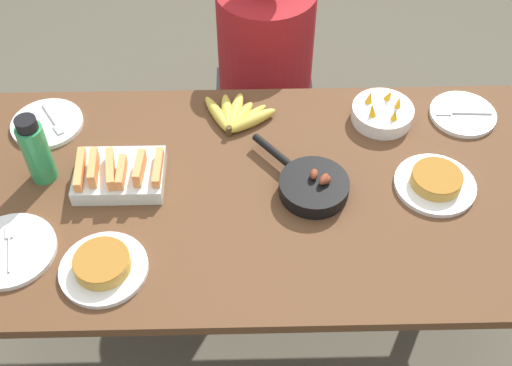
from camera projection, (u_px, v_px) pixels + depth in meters
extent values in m
plane|color=#565142|center=(256.00, 314.00, 2.51)|extent=(14.00, 14.00, 0.00)
cube|color=brown|center=(256.00, 193.00, 1.95)|extent=(1.82, 0.93, 0.03)
cylinder|color=brown|center=(36.00, 180.00, 2.49)|extent=(0.07, 0.07, 0.72)
cylinder|color=brown|center=(470.00, 173.00, 2.52)|extent=(0.07, 0.07, 0.72)
ellipsoid|color=gold|center=(251.00, 121.00, 2.11)|extent=(0.18, 0.14, 0.04)
ellipsoid|color=gold|center=(247.00, 119.00, 2.12)|extent=(0.15, 0.15, 0.03)
ellipsoid|color=gold|center=(240.00, 117.00, 2.12)|extent=(0.11, 0.16, 0.04)
ellipsoid|color=gold|center=(235.00, 113.00, 2.14)|extent=(0.08, 0.20, 0.04)
ellipsoid|color=gold|center=(227.00, 113.00, 2.14)|extent=(0.05, 0.19, 0.04)
ellipsoid|color=gold|center=(218.00, 115.00, 2.13)|extent=(0.12, 0.19, 0.04)
cylinder|color=#4C3819|center=(229.00, 131.00, 2.08)|extent=(0.02, 0.02, 0.04)
cube|color=silver|center=(120.00, 175.00, 1.95)|extent=(0.27, 0.20, 0.05)
cube|color=#ED8E4C|center=(80.00, 170.00, 1.91)|extent=(0.03, 0.16, 0.04)
cube|color=#ED8E4C|center=(94.00, 168.00, 1.90)|extent=(0.03, 0.12, 0.05)
cube|color=#ED8E4C|center=(111.00, 169.00, 1.90)|extent=(0.04, 0.14, 0.04)
cube|color=#ED8E4C|center=(121.00, 173.00, 1.90)|extent=(0.02, 0.11, 0.04)
cube|color=#ED8E4C|center=(140.00, 169.00, 1.90)|extent=(0.03, 0.11, 0.05)
cube|color=#ED8E4C|center=(158.00, 168.00, 1.91)|extent=(0.02, 0.14, 0.04)
cylinder|color=black|center=(313.00, 192.00, 1.93)|extent=(0.21, 0.21, 0.01)
cylinder|color=black|center=(314.00, 186.00, 1.91)|extent=(0.21, 0.21, 0.04)
cylinder|color=black|center=(272.00, 151.00, 2.00)|extent=(0.12, 0.14, 0.02)
ellipsoid|color=brown|center=(324.00, 179.00, 1.88)|extent=(0.04, 0.05, 0.03)
ellipsoid|color=brown|center=(326.00, 180.00, 1.88)|extent=(0.04, 0.04, 0.03)
ellipsoid|color=brown|center=(314.00, 175.00, 1.89)|extent=(0.04, 0.04, 0.03)
cylinder|color=white|center=(435.00, 186.00, 1.94)|extent=(0.25, 0.25, 0.02)
cylinder|color=gold|center=(437.00, 180.00, 1.92)|extent=(0.15, 0.15, 0.03)
cylinder|color=#9F6624|center=(438.00, 176.00, 1.91)|extent=(0.15, 0.15, 0.00)
cylinder|color=white|center=(104.00, 269.00, 1.74)|extent=(0.24, 0.24, 0.02)
cylinder|color=gold|center=(102.00, 263.00, 1.72)|extent=(0.15, 0.15, 0.04)
cylinder|color=#9F6624|center=(101.00, 259.00, 1.71)|extent=(0.15, 0.15, 0.00)
cylinder|color=white|center=(47.00, 124.00, 2.12)|extent=(0.24, 0.24, 0.02)
cylinder|color=#B2B2B7|center=(49.00, 115.00, 2.13)|extent=(0.07, 0.10, 0.01)
cube|color=#B2B2B7|center=(58.00, 129.00, 2.09)|extent=(0.04, 0.05, 0.00)
cylinder|color=white|center=(10.00, 251.00, 1.78)|extent=(0.26, 0.26, 0.02)
cylinder|color=#B2B2B7|center=(9.00, 255.00, 1.76)|extent=(0.03, 0.12, 0.01)
cube|color=#B2B2B7|center=(9.00, 232.00, 1.81)|extent=(0.03, 0.05, 0.00)
cylinder|color=white|center=(463.00, 114.00, 2.15)|extent=(0.22, 0.22, 0.02)
cylinder|color=#B2B2B7|center=(472.00, 113.00, 2.14)|extent=(0.13, 0.01, 0.01)
cube|color=#B2B2B7|center=(444.00, 113.00, 2.14)|extent=(0.05, 0.02, 0.00)
cylinder|color=white|center=(382.00, 114.00, 2.13)|extent=(0.20, 0.20, 0.05)
cone|color=#F4A819|center=(398.00, 103.00, 2.10)|extent=(0.03, 0.03, 0.05)
cone|color=#F4A819|center=(389.00, 96.00, 2.12)|extent=(0.04, 0.04, 0.05)
cone|color=#F4A819|center=(370.00, 98.00, 2.12)|extent=(0.05, 0.05, 0.05)
cone|color=#F4A819|center=(372.00, 110.00, 2.07)|extent=(0.04, 0.05, 0.06)
cone|color=#F4A819|center=(395.00, 115.00, 2.06)|extent=(0.04, 0.04, 0.04)
cylinder|color=#2D9351|center=(37.00, 153.00, 1.90)|extent=(0.08, 0.08, 0.20)
cylinder|color=black|center=(26.00, 124.00, 1.81)|extent=(0.06, 0.06, 0.04)
cube|color=black|center=(264.00, 136.00, 2.84)|extent=(0.41, 0.41, 0.45)
cylinder|color=maroon|center=(266.00, 48.00, 2.48)|extent=(0.37, 0.37, 0.50)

